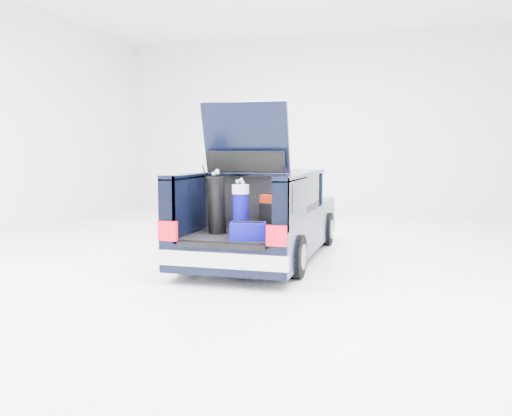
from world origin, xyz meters
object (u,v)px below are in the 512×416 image
(car, at_px, (266,217))
(blue_golf_bag, at_px, (241,209))
(black_golf_bag, at_px, (216,205))
(red_suitcase, at_px, (274,214))
(blue_duffel, at_px, (248,231))

(car, height_order, blue_golf_bag, car)
(car, height_order, black_golf_bag, car)
(red_suitcase, bearing_deg, blue_golf_bag, -121.46)
(car, distance_m, black_golf_bag, 1.64)
(black_golf_bag, distance_m, blue_duffel, 0.74)
(red_suitcase, xyz_separation_m, blue_golf_bag, (-0.40, -0.33, 0.09))
(car, xyz_separation_m, black_golf_bag, (-0.31, -1.57, 0.34))
(car, relative_size, red_suitcase, 8.09)
(blue_duffel, bearing_deg, blue_golf_bag, 105.74)
(blue_golf_bag, relative_size, blue_duffel, 1.49)
(blue_golf_bag, bearing_deg, red_suitcase, 35.18)
(car, height_order, blue_duffel, car)
(red_suitcase, xyz_separation_m, blue_duffel, (-0.17, -0.71, -0.16))
(black_golf_bag, height_order, blue_duffel, black_golf_bag)
(blue_golf_bag, height_order, blue_duffel, blue_golf_bag)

